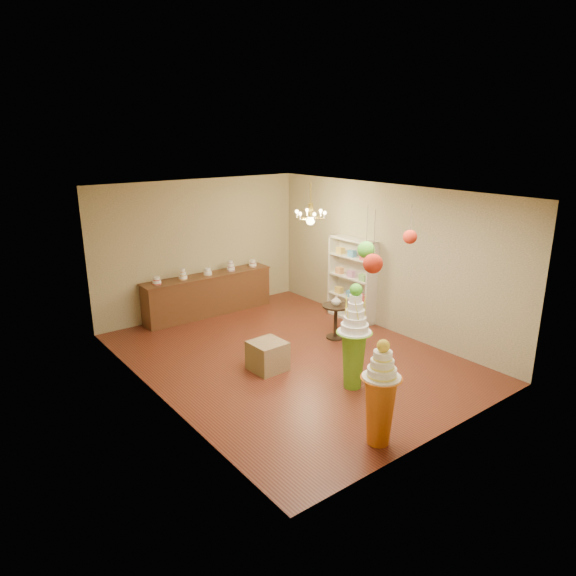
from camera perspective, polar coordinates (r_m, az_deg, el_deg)
floor at (r=9.50m, az=0.15°, el=-7.70°), size 6.50×6.50×0.00m
ceiling at (r=8.69m, az=0.16°, el=10.59°), size 6.50×6.50×0.00m
wall_back at (r=11.64m, az=-9.71°, el=4.49°), size 5.00×0.04×3.00m
wall_front at (r=6.84m, az=17.12°, el=-4.94°), size 5.00×0.04×3.00m
wall_left at (r=7.77m, az=-14.58°, el=-2.09°), size 0.04×6.50×3.00m
wall_right at (r=10.65m, az=10.88°, el=3.26°), size 0.04×6.50×3.00m
pedestal_green at (r=8.24m, az=7.32°, el=-6.39°), size 0.57×0.57×1.75m
pedestal_orange at (r=6.93m, az=10.19°, el=-12.28°), size 0.66×0.66×1.47m
burlap_riser at (r=8.95m, az=-2.28°, el=-7.53°), size 0.58×0.58×0.51m
sideboard at (r=11.67m, az=-8.81°, el=-0.64°), size 3.04×0.54×1.16m
shelving_unit at (r=11.21m, az=7.12°, el=0.97°), size 0.33×1.20×1.80m
round_table at (r=10.23m, az=5.32°, el=-3.22°), size 0.65×0.65×0.70m
vase at (r=10.12m, az=5.37°, el=-1.39°), size 0.22×0.22×0.20m
pom_red_left at (r=6.98m, az=9.42°, el=2.69°), size 0.27×0.27×0.86m
pom_green_mid at (r=7.38m, az=8.67°, el=4.23°), size 0.25×0.25×0.76m
pom_red_right at (r=7.51m, az=13.40°, el=5.55°), size 0.20×0.20×0.56m
chandelier at (r=10.45m, az=2.52°, el=7.78°), size 0.71×0.71×0.85m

